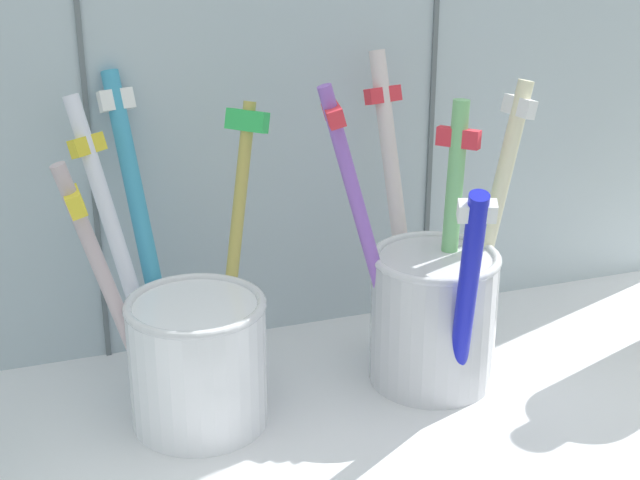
{
  "coord_description": "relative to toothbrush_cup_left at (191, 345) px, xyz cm",
  "views": [
    {
      "loc": [
        -15.74,
        -43.53,
        31.03
      ],
      "look_at": [
        0.0,
        1.79,
        11.71
      ],
      "focal_mm": 54.59,
      "sensor_mm": 36.0,
      "label": 1
    }
  ],
  "objects": [
    {
      "name": "counter_slab",
      "position": [
        7.12,
        -2.28,
        -5.4
      ],
      "size": [
        64.0,
        22.0,
        2.0
      ],
      "primitive_type": "cube",
      "color": "silver",
      "rests_on": "ground"
    },
    {
      "name": "toothbrush_cup_right",
      "position": [
        14.05,
        -0.39,
        0.5
      ],
      "size": [
        12.84,
        14.85,
        18.29
      ],
      "color": "silver",
      "rests_on": "counter_slab"
    },
    {
      "name": "toothbrush_cup_left",
      "position": [
        0.0,
        0.0,
        0.0
      ],
      "size": [
        11.9,
        13.25,
        17.83
      ],
      "color": "white",
      "rests_on": "counter_slab"
    },
    {
      "name": "tile_wall_back",
      "position": [
        7.12,
        9.72,
        16.1
      ],
      "size": [
        64.0,
        2.2,
        45.0
      ],
      "color": "#B2C1CC",
      "rests_on": "ground"
    }
  ]
}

